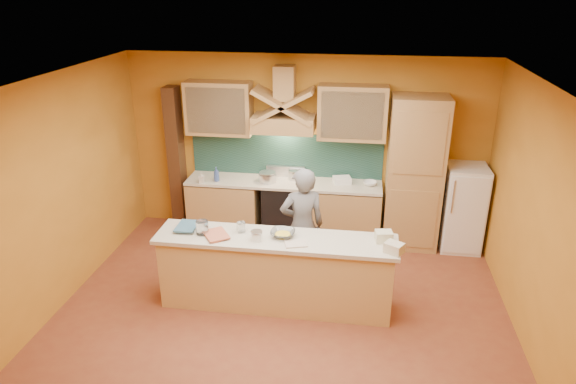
# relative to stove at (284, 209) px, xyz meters

# --- Properties ---
(floor) EXTENTS (5.50, 5.00, 0.01)m
(floor) POSITION_rel_stove_xyz_m (0.30, -2.20, -0.45)
(floor) COLOR brown
(floor) RESTS_ON ground
(ceiling) EXTENTS (5.50, 5.00, 0.01)m
(ceiling) POSITION_rel_stove_xyz_m (0.30, -2.20, 2.35)
(ceiling) COLOR white
(ceiling) RESTS_ON wall_back
(wall_back) EXTENTS (5.50, 0.02, 2.80)m
(wall_back) POSITION_rel_stove_xyz_m (0.30, 0.30, 0.95)
(wall_back) COLOR #BF7C25
(wall_back) RESTS_ON floor
(wall_front) EXTENTS (5.50, 0.02, 2.80)m
(wall_front) POSITION_rel_stove_xyz_m (0.30, -4.70, 0.95)
(wall_front) COLOR #BF7C25
(wall_front) RESTS_ON floor
(wall_left) EXTENTS (0.02, 5.00, 2.80)m
(wall_left) POSITION_rel_stove_xyz_m (-2.45, -2.20, 0.95)
(wall_left) COLOR #BF7C25
(wall_left) RESTS_ON floor
(wall_right) EXTENTS (0.02, 5.00, 2.80)m
(wall_right) POSITION_rel_stove_xyz_m (3.05, -2.20, 0.95)
(wall_right) COLOR #BF7C25
(wall_right) RESTS_ON floor
(base_cabinet_left) EXTENTS (1.10, 0.60, 0.86)m
(base_cabinet_left) POSITION_rel_stove_xyz_m (-0.95, 0.00, -0.02)
(base_cabinet_left) COLOR tan
(base_cabinet_left) RESTS_ON floor
(base_cabinet_right) EXTENTS (1.10, 0.60, 0.86)m
(base_cabinet_right) POSITION_rel_stove_xyz_m (0.95, 0.00, -0.02)
(base_cabinet_right) COLOR tan
(base_cabinet_right) RESTS_ON floor
(counter_top) EXTENTS (3.00, 0.62, 0.04)m
(counter_top) POSITION_rel_stove_xyz_m (-0.00, 0.00, 0.45)
(counter_top) COLOR beige
(counter_top) RESTS_ON base_cabinet_left
(stove) EXTENTS (0.60, 0.58, 0.90)m
(stove) POSITION_rel_stove_xyz_m (0.00, 0.00, 0.00)
(stove) COLOR black
(stove) RESTS_ON floor
(backsplash) EXTENTS (3.00, 0.03, 0.70)m
(backsplash) POSITION_rel_stove_xyz_m (-0.00, 0.28, 0.80)
(backsplash) COLOR #1A3A35
(backsplash) RESTS_ON wall_back
(range_hood) EXTENTS (0.92, 0.50, 0.24)m
(range_hood) POSITION_rel_stove_xyz_m (0.00, 0.05, 1.37)
(range_hood) COLOR tan
(range_hood) RESTS_ON wall_back
(hood_chimney) EXTENTS (0.30, 0.30, 0.50)m
(hood_chimney) POSITION_rel_stove_xyz_m (0.00, 0.15, 1.95)
(hood_chimney) COLOR tan
(hood_chimney) RESTS_ON wall_back
(upper_cabinet_left) EXTENTS (1.00, 0.35, 0.80)m
(upper_cabinet_left) POSITION_rel_stove_xyz_m (-1.00, 0.12, 1.55)
(upper_cabinet_left) COLOR tan
(upper_cabinet_left) RESTS_ON wall_back
(upper_cabinet_right) EXTENTS (1.00, 0.35, 0.80)m
(upper_cabinet_right) POSITION_rel_stove_xyz_m (1.00, 0.12, 1.55)
(upper_cabinet_right) COLOR tan
(upper_cabinet_right) RESTS_ON wall_back
(pantry_column) EXTENTS (0.80, 0.60, 2.30)m
(pantry_column) POSITION_rel_stove_xyz_m (1.95, 0.00, 0.70)
(pantry_column) COLOR tan
(pantry_column) RESTS_ON floor
(fridge) EXTENTS (0.58, 0.60, 1.30)m
(fridge) POSITION_rel_stove_xyz_m (2.70, 0.00, 0.20)
(fridge) COLOR white
(fridge) RESTS_ON floor
(trim_column_left) EXTENTS (0.20, 0.30, 2.30)m
(trim_column_left) POSITION_rel_stove_xyz_m (-1.75, 0.15, 0.70)
(trim_column_left) COLOR #472816
(trim_column_left) RESTS_ON floor
(island_body) EXTENTS (2.80, 0.55, 0.88)m
(island_body) POSITION_rel_stove_xyz_m (0.20, -1.90, -0.01)
(island_body) COLOR tan
(island_body) RESTS_ON floor
(island_top) EXTENTS (2.90, 0.62, 0.05)m
(island_top) POSITION_rel_stove_xyz_m (0.20, -1.90, 0.47)
(island_top) COLOR beige
(island_top) RESTS_ON island_body
(person) EXTENTS (0.68, 0.55, 1.61)m
(person) POSITION_rel_stove_xyz_m (0.45, -1.27, 0.36)
(person) COLOR slate
(person) RESTS_ON floor
(pot_large) EXTENTS (0.30, 0.30, 0.15)m
(pot_large) POSITION_rel_stove_xyz_m (-0.24, -0.05, 0.53)
(pot_large) COLOR silver
(pot_large) RESTS_ON stove
(pot_small) EXTENTS (0.27, 0.27, 0.15)m
(pot_small) POSITION_rel_stove_xyz_m (0.17, 0.11, 0.52)
(pot_small) COLOR silver
(pot_small) RESTS_ON stove
(soap_bottle_a) EXTENTS (0.08, 0.09, 0.17)m
(soap_bottle_a) POSITION_rel_stove_xyz_m (-1.22, -0.24, 0.56)
(soap_bottle_a) COLOR beige
(soap_bottle_a) RESTS_ON counter_top
(soap_bottle_b) EXTENTS (0.09, 0.09, 0.23)m
(soap_bottle_b) POSITION_rel_stove_xyz_m (-1.02, -0.14, 0.58)
(soap_bottle_b) COLOR #364E96
(soap_bottle_b) RESTS_ON counter_top
(bowl_back) EXTENTS (0.24, 0.24, 0.06)m
(bowl_back) POSITION_rel_stove_xyz_m (1.31, 0.02, 0.50)
(bowl_back) COLOR silver
(bowl_back) RESTS_ON counter_top
(dish_rack) EXTENTS (0.30, 0.27, 0.09)m
(dish_rack) POSITION_rel_stove_xyz_m (0.89, 0.07, 0.52)
(dish_rack) COLOR white
(dish_rack) RESTS_ON counter_top
(book_lower) EXTENTS (0.40, 0.43, 0.03)m
(book_lower) POSITION_rel_stove_xyz_m (-0.61, -2.04, 0.51)
(book_lower) COLOR #BD5F43
(book_lower) RESTS_ON island_top
(book_upper) EXTENTS (0.25, 0.34, 0.03)m
(book_upper) POSITION_rel_stove_xyz_m (-1.04, -1.83, 0.53)
(book_upper) COLOR #39637F
(book_upper) RESTS_ON island_top
(jar_large) EXTENTS (0.19, 0.19, 0.17)m
(jar_large) POSITION_rel_stove_xyz_m (-0.69, -1.93, 0.58)
(jar_large) COLOR silver
(jar_large) RESTS_ON island_top
(jar_small) EXTENTS (0.13, 0.13, 0.12)m
(jar_small) POSITION_rel_stove_xyz_m (-0.24, -1.81, 0.56)
(jar_small) COLOR silver
(jar_small) RESTS_ON island_top
(kitchen_scale) EXTENTS (0.13, 0.13, 0.09)m
(kitchen_scale) POSITION_rel_stove_xyz_m (-0.01, -1.99, 0.54)
(kitchen_scale) COLOR white
(kitchen_scale) RESTS_ON island_top
(mixing_bowl) EXTENTS (0.31, 0.31, 0.07)m
(mixing_bowl) POSITION_rel_stove_xyz_m (0.28, -1.86, 0.53)
(mixing_bowl) COLOR white
(mixing_bowl) RESTS_ON island_top
(cloth) EXTENTS (0.30, 0.25, 0.02)m
(cloth) POSITION_rel_stove_xyz_m (0.46, -2.03, 0.50)
(cloth) COLOR beige
(cloth) RESTS_ON island_top
(grocery_bag_a) EXTENTS (0.22, 0.19, 0.13)m
(grocery_bag_a) POSITION_rel_stove_xyz_m (1.47, -1.81, 0.56)
(grocery_bag_a) COLOR beige
(grocery_bag_a) RESTS_ON island_top
(grocery_bag_b) EXTENTS (0.25, 0.23, 0.12)m
(grocery_bag_b) POSITION_rel_stove_xyz_m (1.58, -2.07, 0.56)
(grocery_bag_b) COLOR beige
(grocery_bag_b) RESTS_ON island_top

